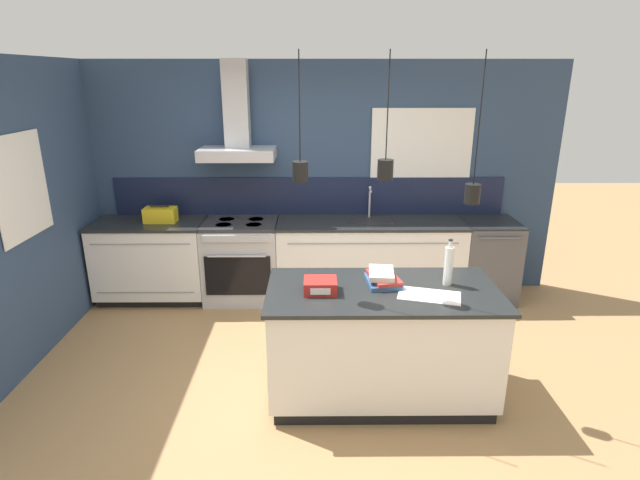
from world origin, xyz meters
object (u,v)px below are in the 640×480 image
Objects in this scene: dishwasher at (487,260)px; red_supply_box at (320,286)px; oven_range at (242,261)px; bottle_on_island at (449,265)px; book_stack at (383,278)px; yellow_toolbox at (161,215)px.

dishwasher is 3.75× the size of red_supply_box.
bottle_on_island is at bearing -43.11° from oven_range.
bottle_on_island is at bearing -2.78° from book_stack.
book_stack is (-1.41, -1.70, 0.50)m from dishwasher.
yellow_toolbox is at bearing 180.00° from dishwasher.
book_stack is (1.35, -1.70, 0.50)m from oven_range.
bottle_on_island is 3.21m from yellow_toolbox.
yellow_toolbox reaches higher than book_stack.
oven_range is 2.76m from dishwasher.
red_supply_box is at bearing -172.36° from bottle_on_island.
red_supply_box is (0.87, -1.86, 0.50)m from oven_range.
yellow_toolbox is at bearing 179.71° from oven_range.
oven_range is 2.11m from red_supply_box.
oven_range is 2.49× the size of bottle_on_island.
dishwasher is at bearing -0.00° from yellow_toolbox.
book_stack reaches higher than dishwasher.
dishwasher is 2.49× the size of book_stack.
red_supply_box reaches higher than oven_range.
book_stack is at bearing -51.60° from oven_range.
oven_range is at bearing 115.02° from red_supply_box.
book_stack is 1.07× the size of yellow_toolbox.
book_stack is at bearing 17.83° from red_supply_box.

